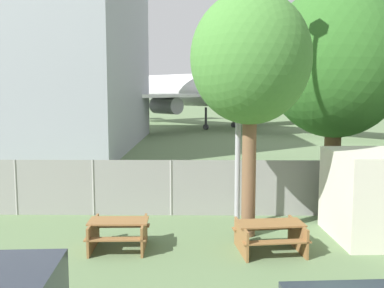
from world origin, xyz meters
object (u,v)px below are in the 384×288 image
(picnic_bench_near_cabin, at_px, (270,234))
(tree_left_of_cabin, at_px, (336,62))
(airplane, at_px, (229,90))
(picnic_bench_open_grass, at_px, (119,231))
(tree_behind_benches, at_px, (251,60))

(picnic_bench_near_cabin, height_order, tree_left_of_cabin, tree_left_of_cabin)
(airplane, xyz_separation_m, picnic_bench_open_grass, (-5.32, -35.83, -3.61))
(picnic_bench_open_grass, distance_m, tree_left_of_cabin, 10.70)
(airplane, xyz_separation_m, picnic_bench_near_cabin, (-1.45, -35.99, -3.60))
(tree_left_of_cabin, distance_m, tree_behind_benches, 6.43)
(picnic_bench_near_cabin, bearing_deg, tree_behind_benches, 107.76)
(picnic_bench_open_grass, xyz_separation_m, tree_left_of_cabin, (7.32, 6.25, 4.68))
(tree_left_of_cabin, bearing_deg, tree_behind_benches, -126.85)
(airplane, relative_size, tree_left_of_cabin, 4.09)
(tree_behind_benches, bearing_deg, tree_left_of_cabin, 53.15)
(picnic_bench_open_grass, height_order, tree_behind_benches, tree_behind_benches)
(airplane, xyz_separation_m, tree_behind_benches, (-1.85, -34.71, 0.83))
(airplane, distance_m, tree_behind_benches, 34.77)
(airplane, bearing_deg, tree_behind_benches, -46.86)
(airplane, distance_m, picnic_bench_open_grass, 36.40)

